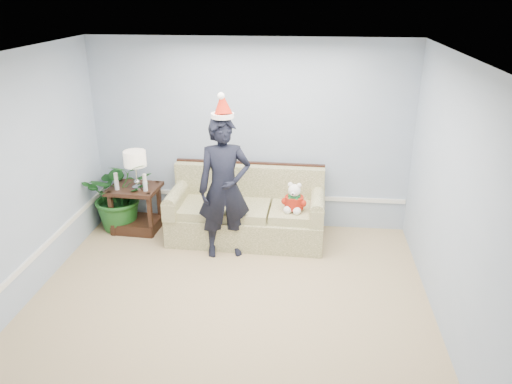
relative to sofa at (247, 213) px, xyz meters
The scene contains 10 objects.
room_shell 2.29m from the sofa, 90.25° to the right, with size 4.54×5.04×2.74m.
wainscot_trim 1.48m from the sofa, 143.44° to the right, with size 4.49×4.99×0.06m.
sofa is the anchor object (origin of this frame).
side_table 1.62m from the sofa, behind, with size 0.72×0.62×0.67m.
table_lamp 1.71m from the sofa, behind, with size 0.31×0.31×0.55m.
candle_pair 1.67m from the sofa, behind, with size 0.47×0.06×0.25m.
houseplant 1.86m from the sofa, behind, with size 0.96×0.84×1.07m, color #1C561E.
man 0.80m from the sofa, 113.43° to the right, with size 0.67×0.44×1.85m, color black.
santa_hat 1.72m from the sofa, 114.08° to the right, with size 0.36×0.38×0.33m.
teddy_bear 0.76m from the sofa, 18.32° to the right, with size 0.29×0.31×0.41m.
Camera 1 is at (0.81, -4.25, 3.27)m, focal length 35.00 mm.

